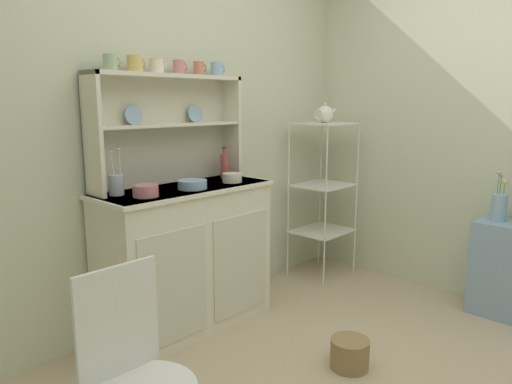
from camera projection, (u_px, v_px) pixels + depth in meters
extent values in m
cube|color=beige|center=(171.00, 124.00, 2.97)|extent=(3.84, 0.05, 2.50)
cube|color=silver|center=(187.00, 259.00, 2.87)|extent=(1.05, 0.42, 0.89)
cube|color=beige|center=(174.00, 287.00, 2.55)|extent=(0.44, 0.01, 0.62)
cube|color=beige|center=(241.00, 264.00, 2.91)|extent=(0.44, 0.01, 0.62)
cube|color=#EEE6CE|center=(184.00, 189.00, 2.79)|extent=(1.08, 0.45, 0.02)
cube|color=beige|center=(162.00, 130.00, 2.86)|extent=(1.01, 0.02, 0.65)
cube|color=silver|center=(93.00, 135.00, 2.45)|extent=(0.02, 0.18, 0.65)
cube|color=silver|center=(231.00, 127.00, 3.16)|extent=(0.02, 0.18, 0.65)
cube|color=silver|center=(170.00, 125.00, 2.80)|extent=(0.97, 0.16, 0.02)
cube|color=silver|center=(168.00, 76.00, 2.75)|extent=(1.01, 0.18, 0.02)
cylinder|color=#8EB2D1|center=(134.00, 115.00, 2.65)|extent=(0.11, 0.03, 0.11)
cylinder|color=#8EB2D1|center=(195.00, 114.00, 2.97)|extent=(0.11, 0.03, 0.11)
cylinder|color=silver|center=(325.00, 208.00, 3.48)|extent=(0.01, 0.01, 1.23)
cylinder|color=silver|center=(356.00, 200.00, 3.78)|extent=(0.01, 0.01, 1.23)
cylinder|color=silver|center=(288.00, 202.00, 3.72)|extent=(0.01, 0.01, 1.23)
cylinder|color=silver|center=(320.00, 194.00, 4.02)|extent=(0.01, 0.01, 1.23)
cube|color=silver|center=(325.00, 124.00, 3.64)|extent=(0.44, 0.37, 0.01)
cube|color=silver|center=(323.00, 185.00, 3.73)|extent=(0.44, 0.37, 0.01)
cube|color=silver|center=(322.00, 231.00, 3.80)|extent=(0.44, 0.37, 0.01)
cube|color=white|center=(118.00, 322.00, 1.60)|extent=(0.31, 0.02, 0.40)
cylinder|color=#93754C|center=(350.00, 353.00, 2.50)|extent=(0.20, 0.20, 0.16)
cylinder|color=#9EB78E|center=(110.00, 63.00, 2.47)|extent=(0.07, 0.07, 0.09)
torus|color=#9EB78E|center=(118.00, 62.00, 2.51)|extent=(0.01, 0.05, 0.05)
cylinder|color=#DBB760|center=(135.00, 64.00, 2.58)|extent=(0.08, 0.08, 0.09)
torus|color=#DBB760|center=(143.00, 63.00, 2.61)|extent=(0.01, 0.05, 0.05)
cylinder|color=silver|center=(157.00, 66.00, 2.68)|extent=(0.08, 0.08, 0.08)
torus|color=silver|center=(164.00, 66.00, 2.71)|extent=(0.01, 0.05, 0.05)
cylinder|color=#D17A84|center=(179.00, 67.00, 2.79)|extent=(0.07, 0.07, 0.08)
torus|color=#D17A84|center=(185.00, 67.00, 2.82)|extent=(0.01, 0.05, 0.05)
cylinder|color=#C67556|center=(199.00, 68.00, 2.90)|extent=(0.07, 0.07, 0.08)
torus|color=#C67556|center=(204.00, 68.00, 2.93)|extent=(0.01, 0.05, 0.05)
cylinder|color=#8EB2D1|center=(217.00, 69.00, 3.00)|extent=(0.08, 0.08, 0.09)
torus|color=#8EB2D1|center=(222.00, 69.00, 3.04)|extent=(0.01, 0.05, 0.05)
cylinder|color=#D17A84|center=(146.00, 191.00, 2.50)|extent=(0.14, 0.14, 0.06)
cylinder|color=#8EB2D1|center=(192.00, 184.00, 2.73)|extent=(0.17, 0.17, 0.05)
cylinder|color=silver|center=(232.00, 178.00, 2.95)|extent=(0.12, 0.12, 0.06)
cylinder|color=#B74C47|center=(225.00, 166.00, 3.11)|extent=(0.05, 0.05, 0.16)
cylinder|color=#B74C47|center=(224.00, 152.00, 3.09)|extent=(0.02, 0.02, 0.04)
cylinder|color=#4C382D|center=(224.00, 148.00, 3.09)|extent=(0.03, 0.03, 0.01)
cylinder|color=#B2B7C6|center=(116.00, 185.00, 2.54)|extent=(0.08, 0.08, 0.11)
cylinder|color=silver|center=(113.00, 170.00, 2.50)|extent=(0.02, 0.02, 0.19)
ellipsoid|color=silver|center=(112.00, 152.00, 2.48)|extent=(0.02, 0.01, 0.01)
cylinder|color=silver|center=(120.00, 169.00, 2.53)|extent=(0.02, 0.03, 0.20)
ellipsoid|color=silver|center=(119.00, 149.00, 2.51)|extent=(0.02, 0.01, 0.01)
sphere|color=white|center=(325.00, 114.00, 3.62)|extent=(0.13, 0.13, 0.13)
sphere|color=silver|center=(325.00, 104.00, 3.61)|extent=(0.02, 0.02, 0.02)
cylinder|color=white|center=(332.00, 113.00, 3.69)|extent=(0.09, 0.02, 0.07)
torus|color=white|center=(319.00, 114.00, 3.57)|extent=(0.01, 0.08, 0.08)
cylinder|color=#8EB2D1|center=(499.00, 208.00, 3.05)|extent=(0.09, 0.09, 0.18)
cylinder|color=#4C844C|center=(500.00, 186.00, 3.04)|extent=(0.00, 0.01, 0.14)
sphere|color=#B79ECC|center=(502.00, 175.00, 3.03)|extent=(0.03, 0.03, 0.03)
cylinder|color=#4C844C|center=(498.00, 185.00, 3.04)|extent=(0.00, 0.01, 0.16)
sphere|color=#9EB78E|center=(499.00, 173.00, 3.02)|extent=(0.03, 0.03, 0.03)
cylinder|color=#4C844C|center=(504.00, 190.00, 3.03)|extent=(0.00, 0.01, 0.10)
sphere|color=#DBB760|center=(505.00, 182.00, 3.02)|extent=(0.04, 0.04, 0.04)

